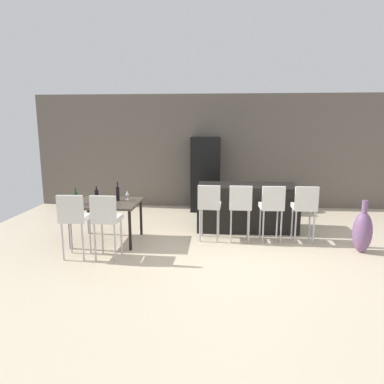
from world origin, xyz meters
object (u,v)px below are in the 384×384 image
(bar_chair_left, at_px, (209,204))
(bar_chair_right, at_px, (272,205))
(bar_chair_far, at_px, (305,205))
(dining_chair_near, at_px, (73,216))
(dining_chair_far, at_px, (106,217))
(wine_bottle_left, at_px, (76,198))
(wine_bottle_end, at_px, (118,193))
(kitchen_island, at_px, (247,207))
(bar_chair_middle, at_px, (240,204))
(wine_glass_middle, at_px, (127,193))
(wine_bottle_corner, at_px, (97,197))
(potted_plant, at_px, (294,198))
(floor_vase, at_px, (362,232))
(refrigerator, at_px, (206,174))
(dining_table, at_px, (107,206))

(bar_chair_left, distance_m, bar_chair_right, 1.13)
(bar_chair_far, xyz_separation_m, dining_chair_near, (-3.82, -1.04, 0.00))
(dining_chair_far, height_order, wine_bottle_left, dining_chair_far)
(dining_chair_near, xyz_separation_m, wine_bottle_end, (0.43, 0.98, 0.18))
(kitchen_island, distance_m, bar_chair_far, 1.28)
(bar_chair_middle, height_order, wine_glass_middle, bar_chair_middle)
(bar_chair_left, xyz_separation_m, wine_glass_middle, (-1.53, 0.05, 0.17))
(wine_bottle_corner, bearing_deg, bar_chair_far, 6.26)
(wine_bottle_corner, height_order, potted_plant, wine_bottle_corner)
(dining_chair_near, bearing_deg, dining_chair_far, 0.00)
(wine_glass_middle, xyz_separation_m, floor_vase, (4.09, -0.48, -0.51))
(refrigerator, bearing_deg, dining_table, -123.33)
(bar_chair_left, xyz_separation_m, wine_bottle_left, (-2.33, -0.38, 0.15))
(bar_chair_middle, relative_size, dining_chair_far, 1.00)
(bar_chair_far, height_order, refrigerator, refrigerator)
(bar_chair_left, relative_size, dining_table, 0.90)
(bar_chair_middle, height_order, wine_bottle_corner, wine_bottle_corner)
(bar_chair_right, distance_m, floor_vase, 1.54)
(bar_chair_far, bearing_deg, wine_bottle_left, -174.59)
(dining_table, relative_size, wine_bottle_left, 4.02)
(bar_chair_far, relative_size, refrigerator, 0.57)
(potted_plant, bearing_deg, dining_table, -146.54)
(wine_bottle_corner, bearing_deg, bar_chair_left, 11.63)
(wine_bottle_end, distance_m, potted_plant, 4.50)
(dining_chair_far, distance_m, potted_plant, 5.02)
(bar_chair_right, distance_m, dining_chair_near, 3.40)
(bar_chair_middle, height_order, floor_vase, bar_chair_middle)
(kitchen_island, xyz_separation_m, bar_chair_middle, (-0.19, -0.81, 0.24))
(bar_chair_middle, bearing_deg, floor_vase, -12.22)
(kitchen_island, height_order, dining_chair_near, dining_chair_near)
(bar_chair_middle, bearing_deg, potted_plant, 58.03)
(dining_table, distance_m, wine_bottle_left, 0.55)
(kitchen_island, height_order, bar_chair_left, bar_chair_left)
(wine_bottle_left, bearing_deg, potted_plant, 32.35)
(potted_plant, bearing_deg, bar_chair_middle, -121.97)
(bar_chair_middle, relative_size, wine_bottle_end, 2.99)
(dining_table, relative_size, dining_chair_far, 1.11)
(bar_chair_middle, relative_size, dining_table, 0.90)
(refrigerator, bearing_deg, dining_chair_far, -112.75)
(bar_chair_far, xyz_separation_m, dining_table, (-3.56, -0.18, -0.03))
(kitchen_island, relative_size, wine_glass_middle, 11.49)
(bar_chair_left, relative_size, refrigerator, 0.57)
(wine_bottle_left, height_order, wine_glass_middle, wine_bottle_left)
(dining_chair_near, distance_m, wine_glass_middle, 1.24)
(wine_bottle_end, bearing_deg, wine_glass_middle, 34.67)
(dining_chair_near, distance_m, dining_chair_far, 0.52)
(wine_bottle_end, bearing_deg, bar_chair_left, 1.93)
(wine_bottle_left, bearing_deg, bar_chair_middle, 7.54)
(refrigerator, xyz_separation_m, potted_plant, (2.20, -0.01, -0.59))
(dining_table, distance_m, floor_vase, 4.43)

